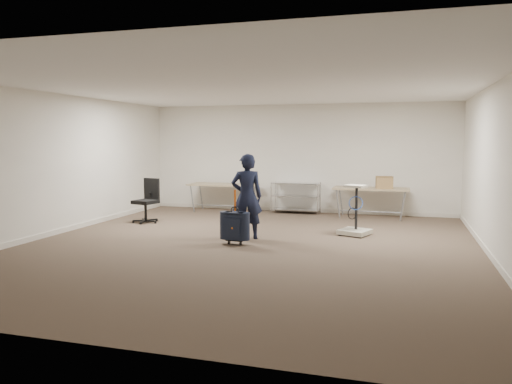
% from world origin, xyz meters
% --- Properties ---
extents(ground, '(9.00, 9.00, 0.00)m').
position_xyz_m(ground, '(0.00, 0.00, 0.00)').
color(ground, '#423128').
rests_on(ground, ground).
extents(room_shell, '(8.00, 9.00, 9.00)m').
position_xyz_m(room_shell, '(0.00, 1.38, 0.05)').
color(room_shell, white).
rests_on(room_shell, ground).
extents(folding_table_left, '(1.80, 0.75, 0.73)m').
position_xyz_m(folding_table_left, '(-1.90, 3.95, 0.68)').
color(folding_table_left, '#927659').
rests_on(folding_table_left, ground).
extents(folding_table_right, '(1.80, 0.75, 0.73)m').
position_xyz_m(folding_table_right, '(1.90, 3.95, 0.68)').
color(folding_table_right, '#927659').
rests_on(folding_table_right, ground).
extents(wire_shelf, '(1.22, 0.47, 0.80)m').
position_xyz_m(wire_shelf, '(0.00, 4.20, 0.44)').
color(wire_shelf, silver).
rests_on(wire_shelf, ground).
extents(person, '(0.69, 0.58, 1.62)m').
position_xyz_m(person, '(-0.21, 0.65, 0.81)').
color(person, black).
rests_on(person, ground).
extents(suitcase, '(0.38, 0.24, 0.99)m').
position_xyz_m(suitcase, '(-0.26, 0.08, 0.34)').
color(suitcase, black).
rests_on(suitcase, ground).
extents(office_chair, '(0.61, 0.61, 1.00)m').
position_xyz_m(office_chair, '(-2.98, 1.83, 0.30)').
color(office_chair, black).
rests_on(office_chair, ground).
extents(equipment_cart, '(0.70, 0.70, 1.00)m').
position_xyz_m(equipment_cart, '(1.74, 1.61, 0.26)').
color(equipment_cart, beige).
rests_on(equipment_cart, ground).
extents(cardboard_box, '(0.42, 0.34, 0.29)m').
position_xyz_m(cardboard_box, '(2.21, 3.87, 0.87)').
color(cardboard_box, olive).
rests_on(cardboard_box, folding_table_right).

